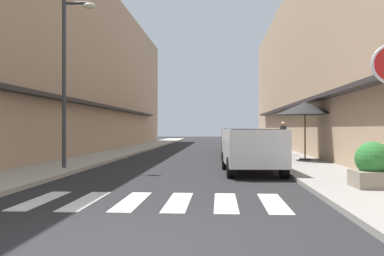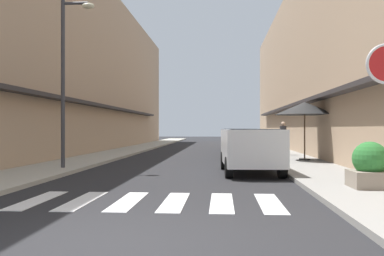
% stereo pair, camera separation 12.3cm
% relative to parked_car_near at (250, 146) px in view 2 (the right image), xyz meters
% --- Properties ---
extents(ground_plane, '(100.21, 100.21, 0.00)m').
position_rel_parked_car_near_xyz_m(ground_plane, '(-2.37, 9.93, -0.92)').
color(ground_plane, '#232326').
extents(sidewalk_left, '(2.38, 63.77, 0.12)m').
position_rel_parked_car_near_xyz_m(sidewalk_left, '(-6.98, 9.93, -0.86)').
color(sidewalk_left, '#ADA899').
rests_on(sidewalk_left, ground_plane).
extents(sidewalk_right, '(2.38, 63.77, 0.12)m').
position_rel_parked_car_near_xyz_m(sidewalk_right, '(2.24, 9.93, -0.86)').
color(sidewalk_right, gray).
rests_on(sidewalk_right, ground_plane).
extents(building_row_left, '(5.50, 42.99, 10.71)m').
position_rel_parked_car_near_xyz_m(building_row_left, '(-10.67, 11.20, 4.43)').
color(building_row_left, tan).
rests_on(building_row_left, ground_plane).
extents(building_row_right, '(5.50, 42.99, 10.62)m').
position_rel_parked_car_near_xyz_m(building_row_right, '(5.93, 11.20, 4.39)').
color(building_row_right, tan).
rests_on(building_row_right, ground_plane).
extents(crosswalk, '(5.20, 2.20, 0.01)m').
position_rel_parked_car_near_xyz_m(crosswalk, '(-2.37, -5.31, -0.91)').
color(crosswalk, silver).
rests_on(crosswalk, ground_plane).
extents(parked_car_near, '(1.96, 3.99, 1.47)m').
position_rel_parked_car_near_xyz_m(parked_car_near, '(0.00, 0.00, 0.00)').
color(parked_car_near, silver).
rests_on(parked_car_near, ground_plane).
extents(parked_car_mid, '(1.95, 4.40, 1.47)m').
position_rel_parked_car_near_xyz_m(parked_car_mid, '(-0.00, 6.73, 0.00)').
color(parked_car_mid, '#4C5156').
rests_on(parked_car_mid, ground_plane).
extents(parked_car_far, '(1.85, 4.15, 1.47)m').
position_rel_parked_car_near_xyz_m(parked_car_far, '(0.00, 13.67, 0.00)').
color(parked_car_far, '#4C5156').
rests_on(parked_car_far, ground_plane).
extents(street_lamp, '(1.19, 0.28, 5.89)m').
position_rel_parked_car_near_xyz_m(street_lamp, '(-6.31, 0.33, 2.76)').
color(street_lamp, '#38383D').
rests_on(street_lamp, sidewalk_left).
extents(cafe_umbrella, '(2.56, 2.56, 2.51)m').
position_rel_parked_car_near_xyz_m(cafe_umbrella, '(2.65, 4.34, 1.43)').
color(cafe_umbrella, '#262626').
rests_on(cafe_umbrella, sidewalk_right).
extents(planter_corner, '(0.88, 0.88, 1.07)m').
position_rel_parked_car_near_xyz_m(planter_corner, '(2.47, -3.81, -0.31)').
color(planter_corner, gray).
rests_on(planter_corner, sidewalk_right).
extents(pedestrian_walking_near, '(0.34, 0.34, 1.72)m').
position_rel_parked_car_near_xyz_m(pedestrian_walking_near, '(2.26, 7.84, 0.11)').
color(pedestrian_walking_near, '#282B33').
rests_on(pedestrian_walking_near, sidewalk_right).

